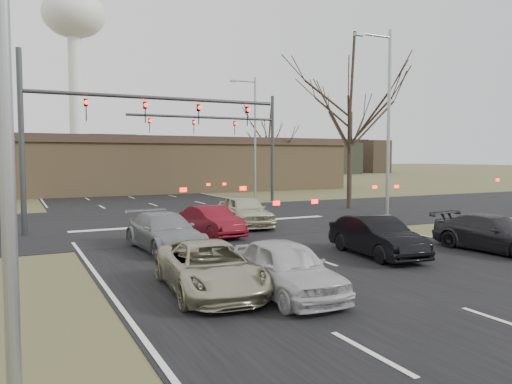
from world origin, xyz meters
TOP-DOWN VIEW (x-y plane):
  - ground at (0.00, 0.00)m, footprint 360.00×360.00m
  - road_main at (0.00, 60.00)m, footprint 14.00×300.00m
  - road_cross at (0.00, 15.00)m, footprint 200.00×14.00m
  - building at (2.00, 38.00)m, footprint 42.40×10.40m
  - water_tower at (6.00, 120.00)m, footprint 15.00×15.00m
  - mast_arm_near at (-5.23, 13.00)m, footprint 12.12×0.24m
  - mast_arm_far at (6.18, 23.00)m, footprint 11.12×0.24m
  - streetlight_right_near at (8.82, 10.00)m, footprint 2.34×0.25m
  - streetlight_right_far at (9.32, 27.00)m, footprint 2.34×0.25m
  - tree_right_near at (11.00, 16.00)m, footprint 6.90×6.90m
  - tree_right_far at (15.00, 35.00)m, footprint 5.40×5.40m
  - car_silver_suv at (-4.57, 0.91)m, footprint 2.48×4.69m
  - car_white_sedan at (-3.00, -0.19)m, footprint 1.72×4.07m
  - car_black_hatch at (2.16, 2.64)m, footprint 1.85×4.28m
  - car_charcoal_sedan at (6.50, 1.45)m, footprint 2.28×4.66m
  - car_grey_ahead at (-4.00, 6.94)m, footprint 2.26×4.80m
  - car_red_ahead at (-1.27, 9.25)m, footprint 1.77×4.00m
  - car_silver_ahead at (1.20, 11.24)m, footprint 2.16×4.61m

SIDE VIEW (x-z plane):
  - ground at x=0.00m, z-range 0.00..0.00m
  - road_main at x=0.00m, z-range 0.00..0.02m
  - road_cross at x=0.00m, z-range 0.00..0.03m
  - car_silver_suv at x=-4.57m, z-range 0.00..1.26m
  - car_red_ahead at x=-1.27m, z-range 0.00..1.28m
  - car_charcoal_sedan at x=6.50m, z-range 0.00..1.31m
  - car_grey_ahead at x=-4.00m, z-range 0.00..1.36m
  - car_black_hatch at x=2.16m, z-range 0.00..1.37m
  - car_white_sedan at x=-3.00m, z-range 0.00..1.37m
  - car_silver_ahead at x=1.20m, z-range 0.00..1.52m
  - building at x=2.00m, z-range 0.02..5.32m
  - mast_arm_far at x=6.18m, z-range 1.02..9.02m
  - mast_arm_near at x=-5.23m, z-range 1.07..9.07m
  - streetlight_right_near at x=8.82m, z-range 0.59..10.59m
  - streetlight_right_far at x=9.32m, z-range 0.59..10.59m
  - tree_right_far at x=15.00m, z-range 2.46..11.46m
  - tree_right_near at x=11.00m, z-range 3.15..14.65m
  - water_tower at x=6.00m, z-range 13.22..57.72m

